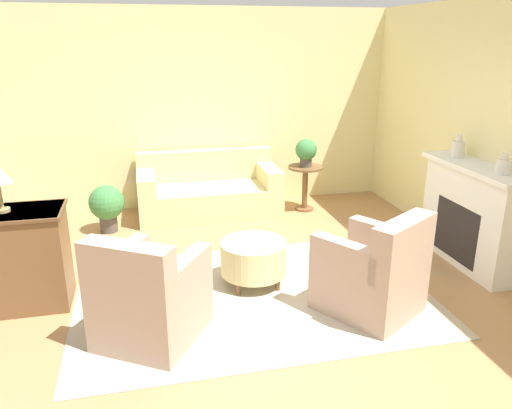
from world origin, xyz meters
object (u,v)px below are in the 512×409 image
couch (209,192)px  vase_mantel_near (458,148)px  armchair_left (148,299)px  side_table (305,181)px  ottoman_table (254,258)px  armchair_right (374,274)px  potted_plant_floor (107,205)px  vase_mantel_far (503,166)px  potted_plant_on_side_table (306,151)px  dresser (11,258)px

couch → vase_mantel_near: 3.32m
armchair_left → vase_mantel_near: 3.71m
side_table → ottoman_table: bearing=-120.5°
armchair_right → potted_plant_floor: (-2.44, 2.60, -0.01)m
armchair_right → vase_mantel_far: bearing=13.4°
potted_plant_on_side_table → ottoman_table: bearing=-120.5°
dresser → vase_mantel_far: vase_mantel_far is taller
armchair_right → potted_plant_on_side_table: size_ratio=2.73×
armchair_left → potted_plant_floor: armchair_left is taller
vase_mantel_far → armchair_right: bearing=-166.6°
couch → dresser: bearing=-134.0°
vase_mantel_far → side_table: bearing=114.8°
potted_plant_on_side_table → armchair_left: bearing=-128.6°
couch → potted_plant_floor: size_ratio=3.16×
vase_mantel_near → side_table: bearing=123.2°
dresser → potted_plant_floor: size_ratio=1.64×
armchair_right → potted_plant_floor: armchair_right is taller
couch → ottoman_table: couch is taller
couch → potted_plant_floor: (-1.36, -0.43, 0.05)m
armchair_right → ottoman_table: (-0.93, 0.76, -0.08)m
couch → vase_mantel_near: bearing=-37.5°
ottoman_table → side_table: size_ratio=1.02×
ottoman_table → dresser: 2.26m
ottoman_table → potted_plant_floor: size_ratio=1.07×
vase_mantel_far → ottoman_table: bearing=170.2°
armchair_right → ottoman_table: bearing=140.7°
couch → armchair_left: (-0.91, -3.03, 0.06)m
side_table → potted_plant_floor: (-2.74, -0.26, -0.07)m
dresser → vase_mantel_near: size_ratio=4.03×
potted_plant_floor → dresser: bearing=-113.0°
side_table → dresser: (-3.48, -2.01, 0.04)m
couch → side_table: bearing=-7.1°
side_table → vase_mantel_near: 2.26m
potted_plant_floor → armchair_right: bearing=-46.9°
side_table → dresser: size_ratio=0.64×
vase_mantel_far → potted_plant_floor: (-3.90, 2.25, -0.84)m
armchair_right → potted_plant_floor: bearing=133.1°
armchair_left → potted_plant_on_side_table: (2.28, 2.86, 0.50)m
armchair_left → vase_mantel_far: size_ratio=5.29×
couch → side_table: couch is taller
vase_mantel_near → vase_mantel_far: 0.74m
armchair_right → vase_mantel_near: vase_mantel_near is taller
couch → potted_plant_on_side_table: (1.37, -0.17, 0.56)m
ottoman_table → armchair_left: bearing=-143.9°
armchair_left → armchair_right: size_ratio=1.00×
couch → vase_mantel_near: (2.53, -1.95, 0.91)m
armchair_right → dresser: (-3.18, 0.85, 0.11)m
ottoman_table → dresser: bearing=177.8°
side_table → armchair_left: bearing=-128.6°
potted_plant_on_side_table → dresser: bearing=-150.0°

